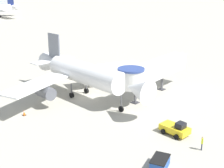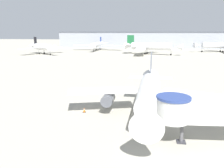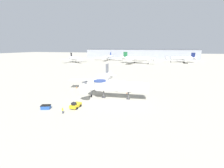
# 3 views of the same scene
# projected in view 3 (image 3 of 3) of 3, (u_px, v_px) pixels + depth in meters

# --- Properties ---
(ground_plane) EXTENTS (800.00, 800.00, 0.00)m
(ground_plane) POSITION_uv_depth(u_px,v_px,m) (101.00, 91.00, 58.97)
(ground_plane) COLOR #A8A393
(main_airplane) EXTENTS (28.34, 24.73, 9.76)m
(main_airplane) POSITION_uv_depth(u_px,v_px,m) (100.00, 80.00, 58.40)
(main_airplane) COLOR white
(main_airplane) RESTS_ON ground_plane
(jet_bridge) EXTENTS (18.10, 4.79, 5.96)m
(jet_bridge) POSITION_uv_depth(u_px,v_px,m) (117.00, 86.00, 49.35)
(jet_bridge) COLOR silver
(jet_bridge) RESTS_ON ground_plane
(pushback_tug_yellow) EXTENTS (2.36, 3.73, 1.82)m
(pushback_tug_yellow) POSITION_uv_depth(u_px,v_px,m) (75.00, 105.00, 42.35)
(pushback_tug_yellow) COLOR yellow
(pushback_tug_yellow) RESTS_ON ground_plane
(service_container_blue) EXTENTS (2.97, 2.39, 1.12)m
(service_container_blue) POSITION_uv_depth(u_px,v_px,m) (46.00, 107.00, 41.58)
(service_container_blue) COLOR #234C9E
(service_container_blue) RESTS_ON ground_plane
(traffic_cone_port_wing) EXTENTS (0.50, 0.50, 0.83)m
(traffic_cone_port_wing) POSITION_uv_depth(u_px,v_px,m) (77.00, 87.00, 62.82)
(traffic_cone_port_wing) COLOR black
(traffic_cone_port_wing) RESTS_ON ground_plane
(traffic_cone_starboard_wing) EXTENTS (0.44, 0.44, 0.72)m
(traffic_cone_starboard_wing) POSITION_uv_depth(u_px,v_px,m) (127.00, 93.00, 55.21)
(traffic_cone_starboard_wing) COLOR black
(traffic_cone_starboard_wing) RESTS_ON ground_plane
(ground_crew_marshaller) EXTENTS (0.38, 0.33, 1.71)m
(ground_crew_marshaller) POSITION_uv_depth(u_px,v_px,m) (63.00, 110.00, 38.57)
(ground_crew_marshaller) COLOR #1E2338
(ground_crew_marshaller) RESTS_ON ground_plane
(background_jet_black_tail) EXTENTS (24.59, 25.29, 10.66)m
(background_jet_black_tail) POSITION_uv_depth(u_px,v_px,m) (75.00, 58.00, 166.16)
(background_jet_black_tail) COLOR white
(background_jet_black_tail) RESTS_ON ground_plane
(background_jet_navy_tail) EXTENTS (32.86, 34.86, 10.84)m
(background_jet_navy_tail) POSITION_uv_depth(u_px,v_px,m) (182.00, 58.00, 167.16)
(background_jet_navy_tail) COLOR silver
(background_jet_navy_tail) RESTS_ON ground_plane
(background_jet_blue_tail) EXTENTS (40.27, 37.23, 10.02)m
(background_jet_blue_tail) POSITION_uv_depth(u_px,v_px,m) (108.00, 57.00, 192.80)
(background_jet_blue_tail) COLOR silver
(background_jet_blue_tail) RESTS_ON ground_plane
(background_jet_green_tail) EXTENTS (35.98, 35.33, 11.82)m
(background_jet_green_tail) POSITION_uv_depth(u_px,v_px,m) (136.00, 59.00, 156.91)
(background_jet_green_tail) COLOR white
(background_jet_green_tail) RESTS_ON ground_plane
(terminal_building) EXTENTS (156.31, 27.96, 14.56)m
(terminal_building) POSITION_uv_depth(u_px,v_px,m) (139.00, 54.00, 221.39)
(terminal_building) COLOR #999EA8
(terminal_building) RESTS_ON ground_plane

